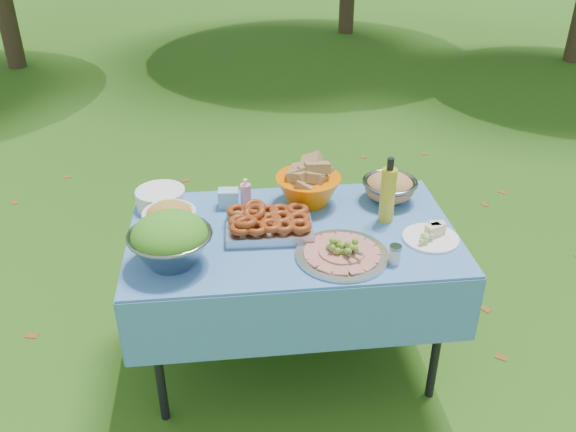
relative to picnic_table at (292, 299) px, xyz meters
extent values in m
plane|color=#1A3B0A|center=(0.00, 0.00, -0.38)|extent=(80.00, 80.00, 0.00)
cube|color=#81B3F7|center=(0.00, 0.00, 0.00)|extent=(1.46, 0.86, 0.76)
cylinder|color=white|center=(-0.60, 0.30, 0.42)|extent=(0.24, 0.24, 0.09)
cube|color=#8FCCDB|center=(-0.28, 0.27, 0.42)|extent=(0.10, 0.08, 0.09)
cylinder|color=pink|center=(-0.20, 0.25, 0.45)|extent=(0.06, 0.06, 0.15)
cube|color=#B4B6BA|center=(-0.11, 0.01, 0.43)|extent=(0.39, 0.28, 0.09)
cylinder|color=#B5B8BC|center=(0.18, -0.22, 0.43)|extent=(0.46, 0.46, 0.09)
cylinder|color=gold|center=(0.44, 0.05, 0.54)|extent=(0.09, 0.09, 0.31)
cylinder|color=white|center=(0.60, -0.13, 0.41)|extent=(0.32, 0.32, 0.07)
cylinder|color=silver|center=(0.39, -0.29, 0.42)|extent=(0.06, 0.06, 0.08)
camera|label=1|loc=(-0.28, -2.32, 1.81)|focal=38.00mm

